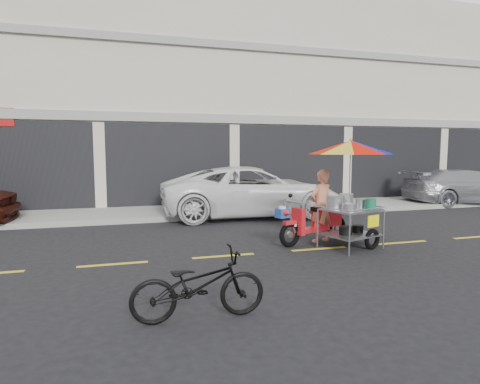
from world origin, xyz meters
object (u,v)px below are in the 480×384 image
object	(u,v)px
white_pickup	(252,191)
near_bicycle	(199,285)
silver_pickup	(465,187)
food_vendor_rig	(339,178)

from	to	relation	value
white_pickup	near_bicycle	xyz separation A→B (m)	(-2.93, -7.03, -0.34)
silver_pickup	food_vendor_rig	distance (m)	9.08
food_vendor_rig	white_pickup	bearing A→B (deg)	80.06
food_vendor_rig	silver_pickup	bearing A→B (deg)	11.85
white_pickup	silver_pickup	distance (m)	8.44
silver_pickup	near_bicycle	size ratio (longest dim) A/B	2.84
silver_pickup	food_vendor_rig	bearing A→B (deg)	126.32
near_bicycle	food_vendor_rig	bearing A→B (deg)	-49.86
white_pickup	food_vendor_rig	bearing A→B (deg)	-169.27
silver_pickup	food_vendor_rig	world-z (taller)	food_vendor_rig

